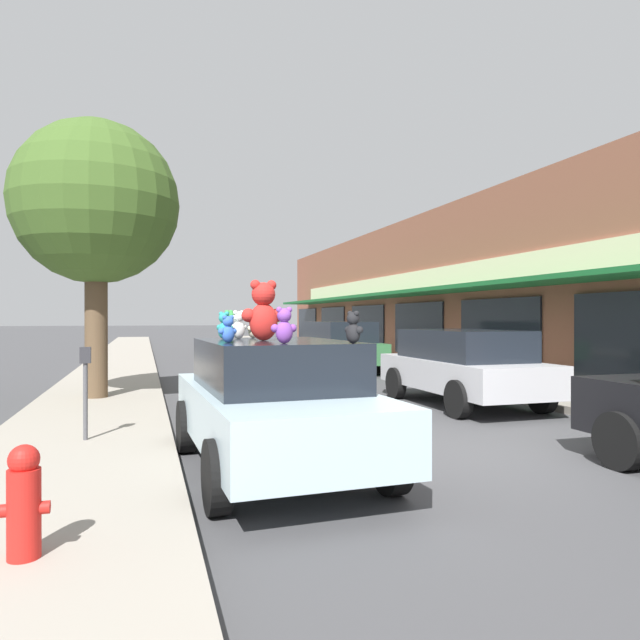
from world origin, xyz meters
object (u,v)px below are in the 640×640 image
(teddy_bear_black, at_px, (353,328))
(parking_meter, at_px, (85,381))
(teddy_bear_blue, at_px, (228,329))
(parked_car_far_right, at_px, (338,344))
(teddy_bear_purple, at_px, (284,326))
(teddy_bear_teal, at_px, (224,326))
(teddy_bear_giant, at_px, (263,311))
(teddy_bear_green, at_px, (229,325))
(plush_art_car, at_px, (274,402))
(parked_car_far_center, at_px, (463,364))
(street_tree, at_px, (96,204))
(teddy_bear_cream, at_px, (253,327))
(fire_hydrant, at_px, (24,501))
(teddy_bear_white, at_px, (238,325))

(teddy_bear_black, relative_size, parking_meter, 0.27)
(teddy_bear_blue, xyz_separation_m, parked_car_far_right, (5.45, 12.15, -0.78))
(teddy_bear_purple, bearing_deg, parking_meter, -52.82)
(teddy_bear_black, distance_m, teddy_bear_teal, 2.02)
(teddy_bear_giant, xyz_separation_m, teddy_bear_green, (-0.29, 0.88, -0.17))
(plush_art_car, relative_size, teddy_bear_teal, 12.01)
(parked_car_far_center, bearing_deg, teddy_bear_green, -151.28)
(teddy_bear_green, relative_size, street_tree, 0.06)
(teddy_bear_cream, height_order, teddy_bear_purple, teddy_bear_purple)
(fire_hydrant, bearing_deg, teddy_bear_green, 59.35)
(parked_car_far_center, relative_size, street_tree, 0.74)
(teddy_bear_green, xyz_separation_m, parked_car_far_center, (5.25, 2.88, -0.88))
(teddy_bear_blue, relative_size, teddy_bear_white, 0.82)
(plush_art_car, relative_size, teddy_bear_white, 11.54)
(teddy_bear_black, distance_m, parked_car_far_center, 6.45)
(plush_art_car, height_order, parking_meter, plush_art_car)
(parking_meter, bearing_deg, parked_car_far_center, 15.96)
(fire_hydrant, distance_m, parking_meter, 4.02)
(teddy_bear_purple, xyz_separation_m, fire_hydrant, (-2.21, -1.45, -1.19))
(teddy_bear_giant, xyz_separation_m, fire_hydrant, (-2.15, -2.27, -1.35))
(parking_meter, bearing_deg, fire_hydrant, -90.45)
(teddy_bear_white, bearing_deg, fire_hydrant, 27.56)
(teddy_bear_white, relative_size, fire_hydrant, 0.46)
(teddy_bear_cream, xyz_separation_m, fire_hydrant, (-2.19, -3.14, -1.15))
(teddy_bear_white, height_order, parked_car_far_right, teddy_bear_white)
(teddy_bear_blue, bearing_deg, teddy_bear_green, -118.77)
(teddy_bear_blue, relative_size, parking_meter, 0.24)
(teddy_bear_purple, distance_m, teddy_bear_teal, 1.52)
(teddy_bear_purple, bearing_deg, teddy_bear_teal, -76.80)
(teddy_bear_white, xyz_separation_m, fire_hydrant, (-1.96, -2.96, -1.18))
(teddy_bear_giant, xyz_separation_m, teddy_bear_cream, (0.04, 0.87, -0.20))
(teddy_bear_purple, relative_size, teddy_bear_teal, 1.10)
(teddy_bear_green, xyz_separation_m, parking_meter, (-1.84, 0.85, -0.77))
(teddy_bear_cream, xyz_separation_m, street_tree, (-2.35, 5.28, 2.51))
(teddy_bear_green, bearing_deg, teddy_bear_purple, 47.09)
(teddy_bear_blue, relative_size, teddy_bear_green, 0.81)
(parked_car_far_center, relative_size, fire_hydrant, 5.43)
(teddy_bear_purple, xyz_separation_m, parking_meter, (-2.17, 2.56, -0.78))
(teddy_bear_teal, bearing_deg, plush_art_car, 178.00)
(teddy_bear_giant, relative_size, teddy_bear_teal, 2.05)
(teddy_bear_teal, relative_size, fire_hydrant, 0.44)
(parking_meter, bearing_deg, teddy_bear_purple, -49.59)
(plush_art_car, bearing_deg, teddy_bear_white, 112.14)
(teddy_bear_teal, height_order, parked_car_far_center, teddy_bear_teal)
(plush_art_car, bearing_deg, teddy_bear_black, -61.20)
(teddy_bear_cream, xyz_separation_m, teddy_bear_purple, (0.02, -1.69, 0.04))
(teddy_bear_white, xyz_separation_m, street_tree, (-2.12, 5.46, 2.48))
(teddy_bear_blue, bearing_deg, fire_hydrant, 27.41)
(teddy_bear_purple, bearing_deg, teddy_bear_giant, -89.46)
(plush_art_car, distance_m, teddy_bear_white, 1.19)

